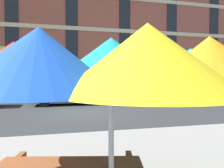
% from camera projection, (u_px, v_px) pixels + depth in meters
% --- Properties ---
extents(ground_plane, '(120.00, 120.00, 0.00)m').
position_uv_depth(ground_plane, '(83.00, 113.00, 11.26)').
color(ground_plane, '#2D3033').
extents(sidewalk_far, '(56.00, 3.60, 0.12)m').
position_uv_depth(sidewalk_far, '(74.00, 99.00, 17.85)').
color(sidewalk_far, '#9E998E').
rests_on(sidewalk_far, ground).
extents(apartment_building, '(45.82, 12.08, 19.20)m').
position_uv_depth(apartment_building, '(68.00, 12.00, 25.51)').
color(apartment_building, '#934C3D').
rests_on(apartment_building, ground).
extents(sedan_green, '(4.40, 1.98, 1.78)m').
position_uv_depth(sedan_green, '(65.00, 91.00, 14.63)').
color(sedan_green, '#195933').
rests_on(sedan_green, ground).
extents(pickup_white, '(5.10, 2.12, 2.20)m').
position_uv_depth(pickup_white, '(138.00, 89.00, 15.90)').
color(pickup_white, silver).
rests_on(pickup_white, ground).
extents(sedan_white, '(4.40, 1.98, 1.78)m').
position_uv_depth(sedan_white, '(204.00, 89.00, 17.29)').
color(sedan_white, silver).
rests_on(sedan_white, ground).
extents(street_tree_left, '(2.13, 2.13, 4.25)m').
position_uv_depth(street_tree_left, '(2.00, 60.00, 16.52)').
color(street_tree_left, '#4C3823').
rests_on(street_tree_left, ground).
extents(patio_umbrella, '(3.07, 3.07, 2.27)m').
position_uv_depth(patio_umbrella, '(111.00, 66.00, 2.30)').
color(patio_umbrella, silver).
rests_on(patio_umbrella, ground).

